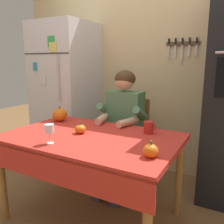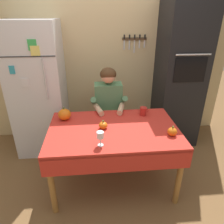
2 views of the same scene
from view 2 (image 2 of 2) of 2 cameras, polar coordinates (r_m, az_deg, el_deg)
ground_plane at (r=2.64m, az=0.56°, el=-19.55°), size 10.00×10.00×0.00m
back_wall_assembly at (r=3.26m, az=-0.90°, el=15.57°), size 3.70×0.13×2.60m
refrigerator at (r=3.07m, az=-19.33°, el=5.71°), size 0.68×0.71×1.80m
wall_oven at (r=3.21m, az=17.99°, el=9.62°), size 0.60×0.64×2.10m
dining_table at (r=2.29m, az=0.43°, el=-6.51°), size 1.40×0.90×0.74m
chair_behind_person at (r=3.04m, az=-1.15°, el=-0.88°), size 0.40×0.40×0.93m
seated_person at (r=2.78m, az=-0.90°, el=1.55°), size 0.47×0.55×1.25m
coffee_mug at (r=2.54m, az=8.55°, el=0.20°), size 0.11×0.08×0.10m
wine_glass at (r=1.93m, az=-3.22°, el=-6.49°), size 0.07×0.07×0.15m
pumpkin_large at (r=2.24m, az=-2.44°, el=-3.65°), size 0.09×0.09×0.10m
pumpkin_medium at (r=2.20m, az=16.18°, el=-5.18°), size 0.10×0.10×0.11m
pumpkin_small at (r=2.47m, az=-12.88°, el=-0.64°), size 0.15×0.15×0.15m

